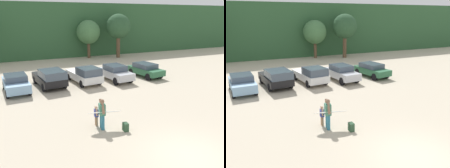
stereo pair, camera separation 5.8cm
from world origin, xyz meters
TOP-DOWN VIEW (x-y plane):
  - ground_plane at (0.00, 0.00)m, footprint 120.00×120.00m
  - hillside_ridge at (0.00, 33.13)m, footprint 108.00×12.00m
  - tree_far_left at (4.37, 25.90)m, footprint 3.36×3.36m
  - tree_center_right at (8.43, 24.55)m, footprint 3.47×3.47m
  - parked_car_sky_blue at (-6.30, 12.87)m, footprint 2.00×4.09m
  - parked_car_black at (-3.54, 13.24)m, footprint 2.42×4.52m
  - parked_car_white at (-0.45, 13.13)m, footprint 2.35×4.56m
  - parked_car_silver at (2.43, 12.81)m, footprint 2.11×4.30m
  - parked_car_forest_green at (5.83, 12.95)m, footprint 2.26×4.14m
  - person_adult at (-2.49, 4.06)m, footprint 0.37×0.90m
  - person_child at (-2.64, 4.56)m, footprint 0.24×0.47m
  - surfboard_white at (-2.35, 4.04)m, footprint 1.96×0.94m
  - backpack_dropped at (-1.47, 3.29)m, footprint 0.24×0.34m

SIDE VIEW (x-z plane):
  - ground_plane at x=0.00m, z-range 0.00..0.00m
  - backpack_dropped at x=-1.47m, z-range 0.00..0.45m
  - person_child at x=-2.64m, z-range 0.07..1.20m
  - parked_car_forest_green at x=5.83m, z-range 0.06..1.42m
  - parked_car_sky_blue at x=-6.30m, z-range 0.04..1.49m
  - parked_car_silver at x=2.43m, z-range 0.04..1.53m
  - parked_car_white at x=-0.45m, z-range 0.01..1.57m
  - parked_car_black at x=-3.54m, z-range 0.05..1.63m
  - surfboard_white at x=-2.35m, z-range 0.79..1.08m
  - person_adult at x=-2.49m, z-range 0.11..1.79m
  - tree_far_left at x=4.37m, z-range 0.98..6.36m
  - hillside_ridge at x=0.00m, z-range 0.00..7.73m
  - tree_center_right at x=8.43m, z-range 1.31..7.52m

